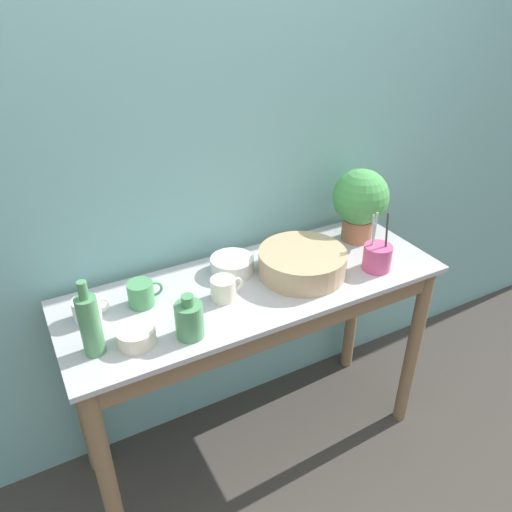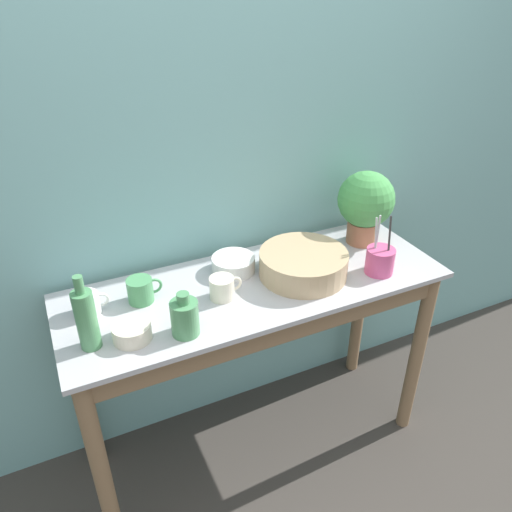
% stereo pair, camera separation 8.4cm
% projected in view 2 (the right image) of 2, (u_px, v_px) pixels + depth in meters
% --- Properties ---
extents(ground_plane, '(12.00, 12.00, 0.00)m').
position_uv_depth(ground_plane, '(282.00, 485.00, 2.11)').
color(ground_plane, '#3D3833').
extents(wall_back, '(6.00, 0.05, 2.40)m').
position_uv_depth(wall_back, '(221.00, 173.00, 1.95)').
color(wall_back, '#7AB2B2').
rests_on(wall_back, ground_plane).
extents(counter_table, '(1.46, 0.52, 0.87)m').
position_uv_depth(counter_table, '(258.00, 327.00, 1.95)').
color(counter_table, '#846647').
rests_on(counter_table, ground_plane).
extents(potted_plant, '(0.23, 0.23, 0.32)m').
position_uv_depth(potted_plant, '(366.00, 203.00, 2.06)').
color(potted_plant, '#A36647').
rests_on(potted_plant, counter_table).
extents(bowl_wash_large, '(0.34, 0.34, 0.10)m').
position_uv_depth(bowl_wash_large, '(303.00, 264.00, 1.90)').
color(bowl_wash_large, tan).
rests_on(bowl_wash_large, counter_table).
extents(bottle_tall, '(0.06, 0.06, 0.26)m').
position_uv_depth(bottle_tall, '(86.00, 318.00, 1.51)').
color(bottle_tall, '#4C8C59').
rests_on(bottle_tall, counter_table).
extents(bottle_short, '(0.09, 0.09, 0.15)m').
position_uv_depth(bottle_short, '(185.00, 317.00, 1.59)').
color(bottle_short, '#4C8C59').
rests_on(bottle_short, counter_table).
extents(mug_white, '(0.12, 0.09, 0.08)m').
position_uv_depth(mug_white, '(87.00, 304.00, 1.69)').
color(mug_white, white).
rests_on(mug_white, counter_table).
extents(mug_cream, '(0.12, 0.09, 0.08)m').
position_uv_depth(mug_cream, '(222.00, 288.00, 1.77)').
color(mug_cream, beige).
rests_on(mug_cream, counter_table).
extents(mug_green, '(0.13, 0.09, 0.09)m').
position_uv_depth(mug_green, '(141.00, 290.00, 1.75)').
color(mug_green, '#4C935B').
rests_on(mug_green, counter_table).
extents(bowl_small_cream, '(0.12, 0.12, 0.06)m').
position_uv_depth(bowl_small_cream, '(132.00, 332.00, 1.58)').
color(bowl_small_cream, beige).
rests_on(bowl_small_cream, counter_table).
extents(bowl_small_enamel_white, '(0.17, 0.17, 0.06)m').
position_uv_depth(bowl_small_enamel_white, '(233.00, 264.00, 1.93)').
color(bowl_small_enamel_white, silver).
rests_on(bowl_small_enamel_white, counter_table).
extents(utensil_cup, '(0.11, 0.11, 0.24)m').
position_uv_depth(utensil_cup, '(380.00, 260.00, 1.91)').
color(utensil_cup, '#CC4C7F').
rests_on(utensil_cup, counter_table).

